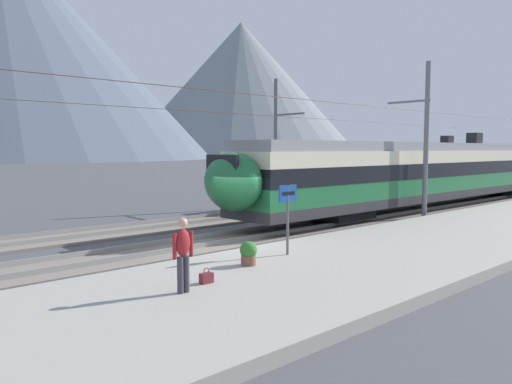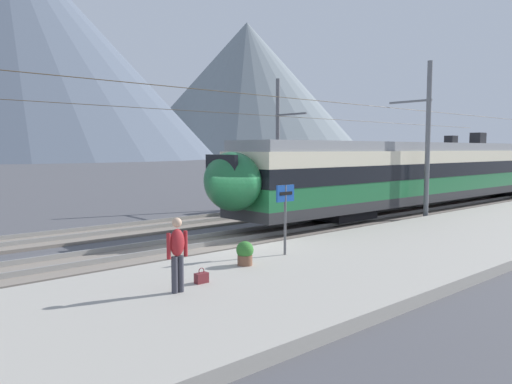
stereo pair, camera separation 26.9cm
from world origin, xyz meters
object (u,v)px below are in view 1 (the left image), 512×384
(catenary_mast_far_side, at_px, (278,141))
(potted_plant_platform_edge, at_px, (248,252))
(train_near_platform, at_px, (434,171))
(passenger_walking, at_px, (183,251))
(catenary_mast_mid, at_px, (424,138))
(train_far_track, at_px, (416,166))
(handbag_beside_passenger, at_px, (206,278))
(platform_sign, at_px, (288,204))

(catenary_mast_far_side, height_order, potted_plant_platform_edge, catenary_mast_far_side)
(train_near_platform, height_order, passenger_walking, train_near_platform)
(catenary_mast_mid, bearing_deg, passenger_walking, -168.23)
(catenary_mast_mid, xyz_separation_m, potted_plant_platform_edge, (-13.53, -2.41, -3.37))
(train_near_platform, height_order, catenary_mast_far_side, catenary_mast_far_side)
(passenger_walking, bearing_deg, potted_plant_platform_edge, 19.57)
(train_far_track, xyz_separation_m, potted_plant_platform_edge, (-24.29, -8.93, -1.56))
(train_near_platform, bearing_deg, handbag_beside_passenger, -166.06)
(train_near_platform, xyz_separation_m, catenary_mast_mid, (-4.66, -1.89, 1.80))
(catenary_mast_far_side, relative_size, potted_plant_platform_edge, 60.31)
(catenary_mast_far_side, distance_m, handbag_beside_passenger, 18.43)
(catenary_mast_mid, height_order, platform_sign, catenary_mast_mid)
(train_near_platform, distance_m, handbag_beside_passenger, 20.84)
(catenary_mast_mid, xyz_separation_m, passenger_walking, (-16.34, -3.40, -2.79))
(potted_plant_platform_edge, bearing_deg, catenary_mast_far_side, 42.54)
(handbag_beside_passenger, distance_m, potted_plant_platform_edge, 2.09)
(platform_sign, relative_size, handbag_beside_passenger, 5.67)
(catenary_mast_mid, xyz_separation_m, platform_sign, (-11.75, -2.18, -2.18))
(train_far_track, xyz_separation_m, platform_sign, (-22.50, -8.70, -0.37))
(catenary_mast_mid, height_order, catenary_mast_far_side, catenary_mast_mid)
(handbag_beside_passenger, bearing_deg, potted_plant_platform_edge, 19.86)
(train_near_platform, relative_size, potted_plant_platform_edge, 47.76)
(platform_sign, bearing_deg, catenary_mast_far_side, 46.58)
(platform_sign, bearing_deg, train_far_track, 21.14)
(potted_plant_platform_edge, bearing_deg, train_far_track, 20.19)
(train_far_track, distance_m, catenary_mast_mid, 12.71)
(train_near_platform, distance_m, potted_plant_platform_edge, 18.76)
(catenary_mast_mid, bearing_deg, potted_plant_platform_edge, -169.92)
(passenger_walking, height_order, handbag_beside_passenger, passenger_walking)
(train_far_track, relative_size, platform_sign, 13.19)
(catenary_mast_mid, height_order, passenger_walking, catenary_mast_mid)
(train_far_track, height_order, catenary_mast_mid, catenary_mast_mid)
(passenger_walking, xyz_separation_m, handbag_beside_passenger, (0.85, 0.29, -0.82))
(passenger_walking, bearing_deg, train_far_track, 20.12)
(handbag_beside_passenger, bearing_deg, train_near_platform, 13.94)
(passenger_walking, bearing_deg, platform_sign, 14.96)
(catenary_mast_mid, distance_m, potted_plant_platform_edge, 14.15)
(train_near_platform, distance_m, catenary_mast_mid, 5.34)
(platform_sign, relative_size, passenger_walking, 1.26)
(train_near_platform, bearing_deg, train_far_track, 37.24)
(handbag_beside_passenger, bearing_deg, passenger_walking, -161.10)
(train_far_track, bearing_deg, catenary_mast_far_side, 170.90)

